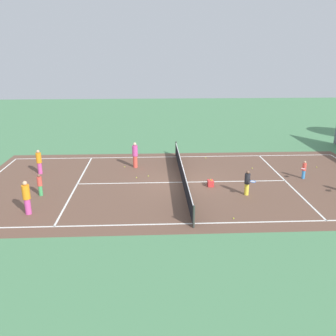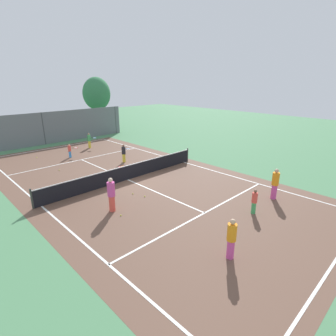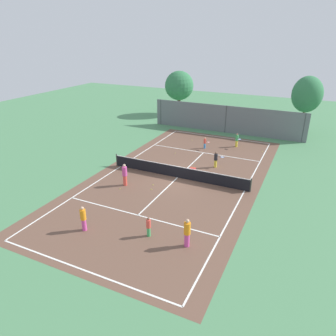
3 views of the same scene
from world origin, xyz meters
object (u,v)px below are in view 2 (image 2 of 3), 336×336
player_1 (111,194)px  tennis_ball_7 (121,215)px  player_3 (231,238)px  player_4 (275,184)px  ball_crate (122,169)px  tennis_ball_8 (59,170)px  tennis_ball_6 (163,158)px  player_6 (124,153)px  tennis_ball_4 (133,194)px  tennis_ball_1 (36,191)px  player_5 (70,150)px  tennis_ball_2 (37,158)px  player_0 (89,140)px  player_2 (254,201)px  tennis_ball_0 (165,166)px  tennis_ball_3 (145,196)px  tennis_ball_5 (116,144)px

player_1 → tennis_ball_7: size_ratio=26.76×
player_3 → player_4: bearing=11.1°
player_1 → ball_crate: (3.83, 4.62, -0.72)m
player_4 → tennis_ball_8: (-6.50, 13.00, -0.86)m
player_4 → tennis_ball_7: bearing=149.5°
player_1 → tennis_ball_6: size_ratio=26.76×
player_6 → tennis_ball_4: 6.48m
tennis_ball_1 → tennis_ball_8: size_ratio=1.00×
player_5 → ball_crate: (1.02, -6.05, -0.42)m
tennis_ball_2 → player_0: bearing=0.2°
player_2 → player_0: bearing=87.4°
tennis_ball_6 → tennis_ball_0: bearing=-129.7°
tennis_ball_0 → tennis_ball_3: same height
player_6 → tennis_ball_1: bearing=-170.3°
player_2 → ball_crate: (-1.00, 9.69, -0.46)m
tennis_ball_3 → tennis_ball_8: size_ratio=1.00×
tennis_ball_1 → player_0: bearing=44.2°
player_3 → tennis_ball_8: size_ratio=24.41×
tennis_ball_5 → tennis_ball_6: (-0.14, -7.14, 0.00)m
player_6 → ball_crate: 2.38m
ball_crate → player_1: bearing=-129.6°
player_1 → tennis_ball_0: player_1 is taller
tennis_ball_6 → player_6: bearing=154.8°
tennis_ball_2 → tennis_ball_3: bearing=-82.9°
tennis_ball_4 → player_6: bearing=58.9°
player_2 → tennis_ball_2: player_2 is taller
player_1 → player_6: bearing=50.5°
player_1 → ball_crate: size_ratio=3.84×
player_4 → tennis_ball_5: size_ratio=26.30×
player_0 → tennis_ball_3: bearing=-105.4°
player_3 → tennis_ball_7: bearing=101.1°
player_0 → tennis_ball_1: size_ratio=21.68×
tennis_ball_0 → player_1: bearing=-154.0°
player_0 → player_5: bearing=-146.5°
player_0 → tennis_ball_7: size_ratio=21.68×
tennis_ball_2 → tennis_ball_4: same height
player_1 → tennis_ball_7: bearing=-90.7°
tennis_ball_3 → tennis_ball_7: same height
tennis_ball_5 → player_5: bearing=-164.9°
tennis_ball_0 → tennis_ball_7: 7.93m
player_3 → tennis_ball_4: 7.20m
tennis_ball_0 → tennis_ball_3: bearing=-145.3°
ball_crate → tennis_ball_6: bearing=5.3°
player_4 → tennis_ball_5: (1.17, 17.16, -0.86)m
tennis_ball_7 → tennis_ball_2: bearing=87.0°
player_0 → player_1: (-5.62, -12.54, 0.16)m
player_4 → tennis_ball_1: bearing=131.8°
player_0 → player_2: 17.62m
player_1 → tennis_ball_3: player_1 is taller
player_1 → player_5: 11.04m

